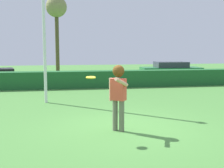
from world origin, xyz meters
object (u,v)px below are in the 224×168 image
Objects in this scene: person at (118,90)px; lamppost at (43,7)px; frisbee at (91,77)px; parked_car_green at (171,70)px; bare_elm_tree at (56,10)px.

person is 0.25× the size of lamppost.
person is 1.01m from frisbee.
frisbee is 0.06× the size of parked_car_green.
parked_car_green is 10.74m from bare_elm_tree.
person reaches higher than parked_car_green.
parked_car_green is at bearing 60.94° from frisbee.
frisbee is 0.04× the size of bare_elm_tree.
parked_car_green is at bearing 62.77° from person.
bare_elm_tree reaches higher than parked_car_green.
bare_elm_tree is (-1.05, 17.95, 3.81)m from frisbee.
person is 0.41× the size of parked_car_green.
lamppost is 1.08× the size of bare_elm_tree.
frisbee is at bearing -119.06° from parked_car_green.
parked_car_green is (6.94, 12.48, -0.83)m from frisbee.
lamppost is at bearing -91.35° from bare_elm_tree.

